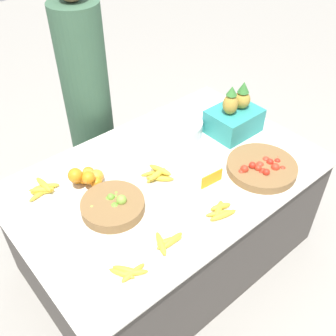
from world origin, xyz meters
name	(u,v)px	position (x,y,z in m)	size (l,w,h in m)	color
ground_plane	(168,252)	(0.00, 0.00, 0.00)	(12.00, 12.00, 0.00)	#A39E93
market_table	(168,217)	(0.00, 0.00, 0.37)	(1.82, 1.18, 0.74)	#4C4742
lime_bowl	(112,205)	(-0.41, -0.02, 0.77)	(0.34, 0.34, 0.10)	olive
tomato_basket	(262,167)	(0.44, -0.34, 0.77)	(0.41, 0.41, 0.09)	olive
orange_pile	(87,177)	(-0.40, 0.24, 0.79)	(0.20, 0.18, 0.14)	orange
metal_bowl	(174,127)	(0.30, 0.29, 0.79)	(0.38, 0.38, 0.10)	silver
price_sign	(212,179)	(0.14, -0.22, 0.78)	(0.15, 0.02, 0.08)	orange
produce_crate	(234,117)	(0.62, 0.05, 0.85)	(0.33, 0.26, 0.36)	teal
banana_bunch_front_left	(167,242)	(-0.34, -0.39, 0.76)	(0.17, 0.15, 0.03)	gold
banana_bunch_middle_right	(159,174)	(-0.06, 0.02, 0.77)	(0.16, 0.18, 0.06)	gold
banana_bunch_middle_left	(129,272)	(-0.58, -0.40, 0.76)	(0.15, 0.15, 0.03)	gold
banana_bunch_front_right	(221,211)	(0.01, -0.42, 0.76)	(0.18, 0.13, 0.03)	gold
banana_bunch_back_center	(43,188)	(-0.63, 0.34, 0.77)	(0.20, 0.15, 0.06)	gold
vendor_person	(89,106)	(0.01, 0.89, 0.78)	(0.32, 0.32, 1.68)	#385B42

